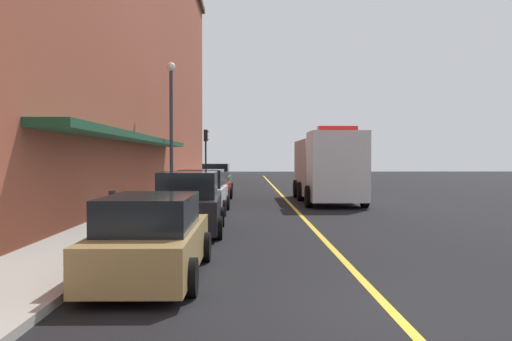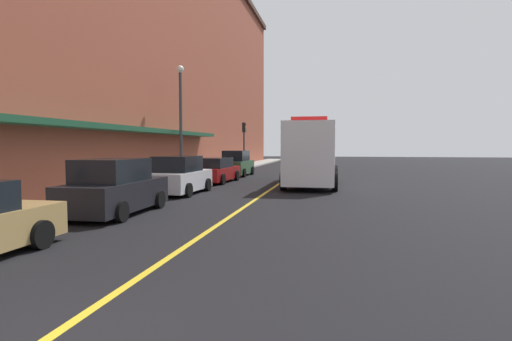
% 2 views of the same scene
% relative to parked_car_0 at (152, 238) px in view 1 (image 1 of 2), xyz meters
% --- Properties ---
extents(ground_plane, '(112.00, 112.00, 0.00)m').
position_rel_parked_car_0_xyz_m(ground_plane, '(3.92, 22.69, -0.74)').
color(ground_plane, black).
extents(sidewalk_left, '(2.40, 70.00, 0.15)m').
position_rel_parked_car_0_xyz_m(sidewalk_left, '(-2.28, 22.69, -0.67)').
color(sidewalk_left, '#9E9B93').
rests_on(sidewalk_left, ground).
extents(lane_center_stripe, '(0.16, 70.00, 0.01)m').
position_rel_parked_car_0_xyz_m(lane_center_stripe, '(3.92, 22.69, -0.74)').
color(lane_center_stripe, gold).
rests_on(lane_center_stripe, ground).
extents(brick_building_left, '(11.23, 64.00, 19.92)m').
position_rel_parked_car_0_xyz_m(brick_building_left, '(-8.51, 21.68, 9.23)').
color(brick_building_left, brown).
rests_on(brick_building_left, ground).
extents(parked_car_0, '(1.98, 4.80, 1.57)m').
position_rel_parked_car_0_xyz_m(parked_car_0, '(0.00, 0.00, 0.00)').
color(parked_car_0, '#A5844C').
rests_on(parked_car_0, ground).
extents(parked_car_1, '(2.13, 4.51, 1.85)m').
position_rel_parked_car_0_xyz_m(parked_car_1, '(0.05, 6.01, 0.12)').
color(parked_car_1, black).
rests_on(parked_car_1, ground).
extents(parked_car_2, '(2.17, 4.15, 1.78)m').
position_rel_parked_car_0_xyz_m(parked_car_2, '(-0.04, 11.79, 0.09)').
color(parked_car_2, silver).
rests_on(parked_car_2, ground).
extents(parked_car_3, '(2.26, 4.82, 1.54)m').
position_rel_parked_car_0_xyz_m(parked_car_3, '(-0.11, 17.79, -0.01)').
color(parked_car_3, maroon).
rests_on(parked_car_3, ground).
extents(parked_car_4, '(1.99, 4.46, 1.91)m').
position_rel_parked_car_0_xyz_m(parked_car_4, '(-0.09, 23.33, 0.14)').
color(parked_car_4, '#2D5133').
rests_on(parked_car_4, ground).
extents(box_truck, '(2.87, 8.78, 3.70)m').
position_rel_parked_car_0_xyz_m(box_truck, '(5.91, 17.29, 1.02)').
color(box_truck, silver).
rests_on(box_truck, ground).
extents(parking_meter_0, '(0.14, 0.18, 1.33)m').
position_rel_parked_car_0_xyz_m(parking_meter_0, '(-1.43, 2.74, 0.32)').
color(parking_meter_0, '#4C4C51').
rests_on(parking_meter_0, sidewalk_left).
extents(parking_meter_1, '(0.14, 0.18, 1.33)m').
position_rel_parked_car_0_xyz_m(parking_meter_1, '(-1.43, 12.95, 0.32)').
color(parking_meter_1, '#4C4C51').
rests_on(parking_meter_1, sidewalk_left).
extents(street_lamp_left, '(0.44, 0.44, 6.94)m').
position_rel_parked_car_0_xyz_m(street_lamp_left, '(-2.03, 17.08, 3.66)').
color(street_lamp_left, '#33383D').
rests_on(street_lamp_left, sidewalk_left).
extents(traffic_light_near, '(0.38, 0.36, 4.30)m').
position_rel_parked_car_0_xyz_m(traffic_light_near, '(-1.37, 31.35, 2.41)').
color(traffic_light_near, '#232326').
rests_on(traffic_light_near, sidewalk_left).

